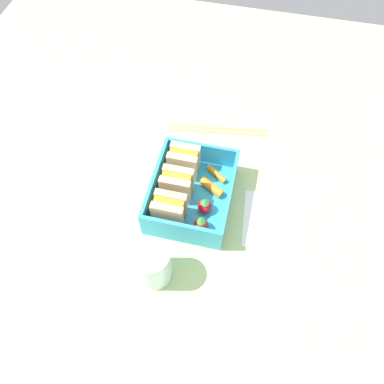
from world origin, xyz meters
TOP-DOWN VIEW (x-y plane):
  - ground_plane at (0.00, 0.00)cm, footprint 120.00×120.00cm
  - bento_tray at (0.00, 0.00)cm, footprint 16.71×13.43cm
  - bento_rim at (0.00, 0.00)cm, footprint 16.71×13.43cm
  - sandwich_left at (-4.97, 2.62)cm, footprint 3.67×5.23cm
  - sandwich_center_left at (0.00, 2.62)cm, footprint 3.67×5.23cm
  - sandwich_center at (4.97, 2.62)cm, footprint 3.67×5.23cm
  - strawberry_left at (-5.71, -2.82)cm, footprint 2.49×2.49cm
  - strawberry_far_left at (-2.15, -2.70)cm, footprint 2.43×2.43cm
  - carrot_stick_far_left at (2.21, -3.06)cm, footprint 3.56×4.64cm
  - carrot_stick_left at (5.31, -3.34)cm, footprint 3.34×4.09cm
  - chopstick_pair at (17.08, -1.41)cm, footprint 4.50×19.33cm
  - drinking_glass at (-14.48, 2.63)cm, footprint 5.52×5.52cm
  - folded_napkin at (-0.89, -14.51)cm, footprint 11.83×11.17cm

SIDE VIEW (x-z plane):
  - ground_plane at x=0.00cm, z-range -2.00..0.00cm
  - folded_napkin at x=-0.89cm, z-range 0.00..0.40cm
  - chopstick_pair at x=17.08cm, z-range 0.00..0.70cm
  - bento_tray at x=0.00cm, z-range 0.00..1.20cm
  - carrot_stick_left at x=5.31cm, z-range 1.20..2.21cm
  - carrot_stick_far_left at x=2.21cm, z-range 1.20..2.65cm
  - strawberry_far_left at x=-2.15cm, z-range 1.02..4.05cm
  - strawberry_left at x=-5.71cm, z-range 1.02..4.11cm
  - bento_rim at x=0.00cm, z-range 1.20..5.88cm
  - drinking_glass at x=-14.48cm, z-range 0.00..7.82cm
  - sandwich_left at x=-4.97cm, z-range 1.20..6.98cm
  - sandwich_center_left at x=0.00cm, z-range 1.20..6.98cm
  - sandwich_center at x=4.97cm, z-range 1.20..6.98cm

